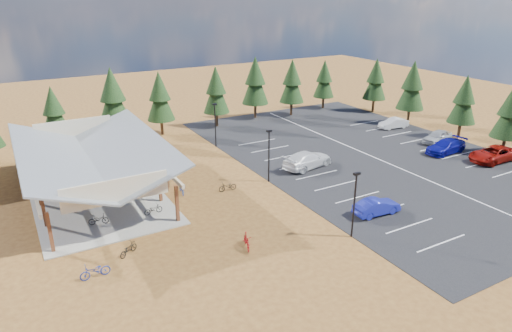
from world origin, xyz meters
name	(u,v)px	position (x,y,z in m)	size (l,w,h in m)	color
ground	(231,200)	(0.00, 0.00, 0.00)	(140.00, 140.00, 0.00)	brown
asphalt_lot	(368,155)	(18.50, 3.00, 0.02)	(27.00, 44.00, 0.04)	black
concrete_pad	(97,194)	(-10.00, 7.00, 0.05)	(10.60, 18.60, 0.10)	gray
bike_pavilion	(91,155)	(-10.00, 7.00, 3.82)	(11.65, 19.40, 4.97)	brown
lamp_post_0	(354,200)	(5.00, -10.00, 2.98)	(0.50, 0.25, 5.14)	black
lamp_post_1	(269,152)	(5.00, 2.00, 2.98)	(0.50, 0.25, 5.14)	black
lamp_post_2	(215,122)	(5.00, 14.00, 2.98)	(0.50, 0.25, 5.14)	black
trash_bin_0	(165,186)	(-4.27, 4.87, 0.45)	(0.60, 0.60, 0.90)	#412917
trash_bin_1	(166,183)	(-3.99, 5.47, 0.45)	(0.60, 0.60, 0.90)	#412917
pine_2	(54,111)	(-11.05, 22.35, 4.43)	(3.12, 3.12, 7.27)	#382314
pine_3	(113,97)	(-4.56, 21.59, 5.48)	(3.85, 3.85, 8.97)	#382314
pine_4	(160,97)	(1.10, 21.70, 4.88)	(3.43, 3.43, 7.99)	#382314
pine_5	(216,90)	(8.69, 21.62, 4.90)	(3.45, 3.45, 8.03)	#382314
pine_6	(255,81)	(15.33, 22.95, 5.32)	(3.74, 3.74, 8.71)	#382314
pine_7	(292,81)	(20.63, 21.65, 4.97)	(3.49, 3.49, 8.14)	#382314
pine_8	(324,79)	(27.28, 22.81, 4.50)	(3.17, 3.17, 7.38)	#382314
pine_10	(510,112)	(32.01, -3.96, 4.77)	(3.35, 3.35, 7.81)	#382314
pine_11	(464,100)	(32.87, 2.49, 4.73)	(3.33, 3.33, 7.76)	#382314
pine_12	(412,86)	(32.08, 10.02, 5.23)	(3.68, 3.68, 8.57)	#382314
pine_13	(376,79)	(32.64, 17.49, 4.82)	(3.39, 3.39, 7.90)	#382314
bike_0	(98,219)	(-10.99, 1.06, 0.50)	(0.53, 1.52, 0.80)	black
bike_1	(81,196)	(-11.39, 6.21, 0.55)	(0.42, 1.50, 0.90)	gray
bike_2	(75,187)	(-11.53, 8.35, 0.58)	(0.63, 1.82, 0.96)	navy
bike_3	(47,169)	(-13.26, 14.31, 0.59)	(0.46, 1.62, 0.97)	maroon
bike_4	(153,209)	(-6.74, 0.68, 0.50)	(0.54, 1.53, 0.81)	black
bike_5	(144,192)	(-6.44, 4.28, 0.55)	(0.42, 1.49, 0.90)	gray
bike_6	(110,177)	(-8.25, 9.45, 0.53)	(0.56, 1.62, 0.85)	navy
bike_7	(95,160)	(-8.61, 14.59, 0.56)	(0.43, 1.52, 0.92)	#9D230B
bike_10	(95,271)	(-12.65, -6.00, 0.50)	(0.67, 1.92, 1.01)	navy
bike_11	(247,241)	(-2.55, -7.56, 0.55)	(0.52, 1.85, 1.11)	#9D0A0F
bike_12	(128,249)	(-10.10, -4.31, 0.44)	(0.58, 1.66, 0.87)	black
bike_14	(182,189)	(-3.22, 3.49, 0.42)	(0.56, 1.62, 0.85)	navy
bike_15	(182,165)	(-1.12, 8.96, 0.51)	(0.48, 1.70, 1.02)	maroon
bike_16	(228,186)	(0.62, 1.96, 0.45)	(0.59, 1.70, 0.89)	black
car_1	(377,207)	(9.11, -8.21, 0.70)	(1.41, 4.04, 1.33)	#1C23A1
car_3	(307,160)	(10.36, 3.20, 0.88)	(2.35, 5.78, 1.68)	white
car_6	(494,154)	(28.67, -5.09, 0.84)	(2.66, 5.77, 1.60)	maroon
car_7	(446,146)	(26.45, -0.80, 0.80)	(2.13, 5.25, 1.52)	#0B0D83
car_8	(437,137)	(28.63, 2.20, 0.79)	(1.77, 4.40, 1.50)	#9CA0A4
car_9	(394,123)	(28.61, 9.27, 0.71)	(1.41, 4.05, 1.33)	white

